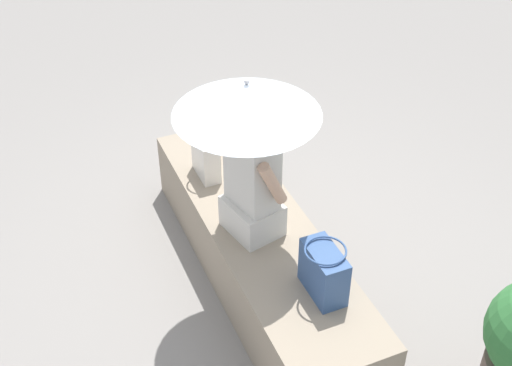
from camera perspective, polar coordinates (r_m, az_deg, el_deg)
The scene contains 6 objects.
ground_plane at distance 4.72m, azimuth 0.28°, elevation -7.93°, with size 14.00×14.00×0.00m, color gray.
stone_bench at distance 4.55m, azimuth 0.28°, elevation -5.79°, with size 2.43×0.63×0.48m, color gray.
person_seated at distance 4.12m, azimuth -0.31°, elevation 0.26°, with size 0.50×0.35×0.90m.
parasol at distance 3.71m, azimuth -0.76°, elevation 6.89°, with size 0.82×0.82×1.11m.
handbag_black at distance 3.88m, azimuth 5.60°, elevation -7.26°, with size 0.32×0.24×0.32m.
tote_bag_canvas at distance 4.73m, azimuth -4.15°, elevation 2.19°, with size 0.27×0.20×0.32m.
Camera 1 is at (-3.05, 1.33, 3.35)m, focal length 48.56 mm.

